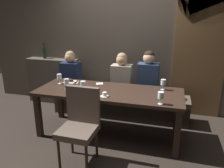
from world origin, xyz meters
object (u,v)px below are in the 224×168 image
object	(u,v)px
diner_redhead	(71,71)
espresso_cup	(105,95)
chair_near_side	(80,121)
dessert_plate	(70,81)
wine_bottle_dark_red	(44,53)
wine_glass_end_right	(161,96)
wine_glass_near_right	(67,82)
diner_bearded	(122,75)
wine_glass_center_back	(163,82)
fork_on_table	(78,82)
wine_glass_near_left	(59,77)
banquette_bench	(119,104)
diner_far_end	(148,75)
dining_table	(109,96)
wine_glass_end_left	(83,85)

from	to	relation	value
diner_redhead	espresso_cup	bearing A→B (deg)	-44.90
chair_near_side	dessert_plate	world-z (taller)	chair_near_side
wine_bottle_dark_red	wine_glass_end_right	xyz separation A→B (m)	(2.51, -1.38, -0.22)
chair_near_side	wine_glass_near_right	xyz separation A→B (m)	(-0.47, 0.61, 0.30)
diner_bearded	wine_glass_end_right	distance (m)	1.30
chair_near_side	diner_redhead	xyz separation A→B (m)	(-0.81, 1.44, 0.24)
chair_near_side	wine_glass_center_back	xyz separation A→B (m)	(0.95, 0.97, 0.30)
dessert_plate	fork_on_table	bearing A→B (deg)	3.16
wine_glass_center_back	espresso_cup	size ratio (longest dim) A/B	1.37
fork_on_table	diner_redhead	bearing A→B (deg)	113.93
wine_glass_near_right	wine_glass_near_left	xyz separation A→B (m)	(-0.25, 0.23, -0.00)
dessert_plate	diner_redhead	bearing A→B (deg)	114.16
banquette_bench	espresso_cup	bearing A→B (deg)	-89.02
diner_far_end	wine_bottle_dark_red	size ratio (longest dim) A/B	2.49
banquette_bench	diner_far_end	size ratio (longest dim) A/B	3.07
banquette_bench	wine_glass_end_right	bearing A→B (deg)	-52.65
dining_table	wine_glass_center_back	world-z (taller)	wine_glass_center_back
dining_table	banquette_bench	distance (m)	0.82
dessert_plate	dining_table	bearing A→B (deg)	-17.45
dining_table	fork_on_table	distance (m)	0.67
dining_table	wine_bottle_dark_red	size ratio (longest dim) A/B	6.75
diner_far_end	wine_glass_end_right	size ratio (longest dim) A/B	4.96
wine_bottle_dark_red	espresso_cup	bearing A→B (deg)	-37.07
wine_bottle_dark_red	fork_on_table	xyz separation A→B (m)	(1.11, -0.81, -0.33)
diner_far_end	wine_glass_center_back	world-z (taller)	diner_far_end
diner_redhead	wine_glass_end_left	xyz separation A→B (m)	(0.62, -0.88, 0.05)
fork_on_table	wine_glass_center_back	bearing A→B (deg)	-12.24
wine_glass_near_left	wine_glass_end_right	distance (m)	1.73
banquette_bench	fork_on_table	bearing A→B (deg)	-143.63
dessert_plate	wine_glass_end_right	bearing A→B (deg)	-20.20
dining_table	chair_near_side	size ratio (longest dim) A/B	2.24
dining_table	diner_bearded	world-z (taller)	diner_bearded
wine_glass_center_back	dining_table	bearing A→B (deg)	-162.12
wine_glass_near_right	espresso_cup	size ratio (longest dim) A/B	1.37
banquette_bench	wine_glass_near_left	size ratio (longest dim) A/B	15.24
wine_glass_end_left	dessert_plate	world-z (taller)	wine_glass_end_left
diner_far_end	dessert_plate	world-z (taller)	diner_far_end
diner_bearded	espresso_cup	xyz separation A→B (m)	(-0.01, -0.99, -0.04)
diner_bearded	wine_glass_center_back	size ratio (longest dim) A/B	4.56
wine_glass_near_right	wine_glass_near_left	bearing A→B (deg)	137.41
wine_glass_near_right	wine_glass_center_back	size ratio (longest dim) A/B	1.00
wine_glass_center_back	fork_on_table	distance (m)	1.41
wine_glass_near_right	wine_bottle_dark_red	bearing A→B (deg)	133.10
diner_redhead	wine_glass_near_right	world-z (taller)	diner_redhead
wine_glass_end_right	dessert_plate	bearing A→B (deg)	159.80
chair_near_side	wine_glass_near_left	distance (m)	1.15
wine_glass_center_back	wine_glass_near_left	world-z (taller)	same
wine_glass_near_right	espresso_cup	world-z (taller)	wine_glass_near_right
chair_near_side	wine_glass_end_right	bearing A→B (deg)	22.36
diner_far_end	wine_glass_near_right	distance (m)	1.39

